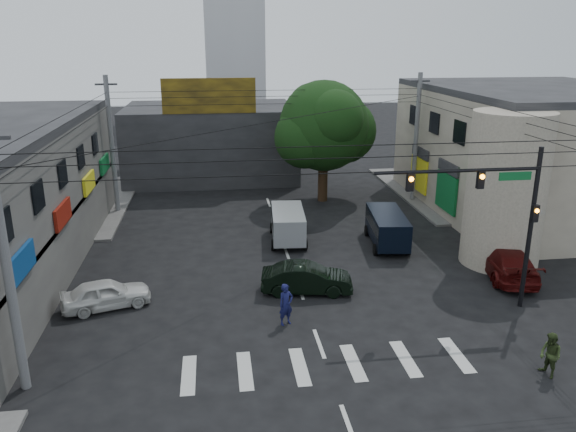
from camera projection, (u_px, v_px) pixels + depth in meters
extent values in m
plane|color=black|center=(307.00, 309.00, 24.82)|extent=(160.00, 160.00, 0.00)
cube|color=#514F4C|center=(13.00, 207.00, 39.53)|extent=(16.00, 16.00, 0.15)
cube|color=#514F4C|center=(495.00, 189.00, 44.07)|extent=(16.00, 16.00, 0.15)
cube|color=gray|center=(537.00, 153.00, 38.16)|extent=(14.00, 18.00, 8.00)
cylinder|color=gray|center=(506.00, 190.00, 28.78)|extent=(4.00, 4.00, 8.00)
cube|color=#232326|center=(211.00, 141.00, 47.97)|extent=(14.00, 10.00, 6.00)
cube|color=olive|center=(209.00, 96.00, 42.04)|extent=(7.00, 0.30, 2.60)
cylinder|color=black|center=(323.00, 171.00, 40.72)|extent=(0.70, 0.70, 4.40)
sphere|color=black|center=(324.00, 126.00, 39.72)|extent=(6.40, 6.40, 6.40)
cylinder|color=black|center=(530.00, 230.00, 23.98)|extent=(0.20, 0.20, 7.20)
cylinder|color=black|center=(458.00, 171.00, 22.72)|extent=(7.00, 0.14, 0.14)
cube|color=black|center=(480.00, 180.00, 22.97)|extent=(0.28, 0.22, 0.75)
cube|color=black|center=(410.00, 182.00, 22.59)|extent=(0.28, 0.22, 0.75)
sphere|color=orange|center=(482.00, 177.00, 22.79)|extent=(0.20, 0.20, 0.20)
sphere|color=orange|center=(411.00, 179.00, 22.42)|extent=(0.20, 0.20, 0.20)
cube|color=#0D5F2A|center=(515.00, 176.00, 23.13)|extent=(1.40, 0.06, 0.35)
cylinder|color=#59595B|center=(6.00, 263.00, 17.85)|extent=(0.32, 0.32, 9.20)
cylinder|color=#59595B|center=(112.00, 146.00, 37.22)|extent=(0.32, 0.32, 9.20)
cylinder|color=#59595B|center=(416.00, 139.00, 39.87)|extent=(0.32, 0.32, 9.20)
imported|color=black|center=(307.00, 278.00, 26.24)|extent=(2.69, 4.66, 1.40)
imported|color=silver|center=(106.00, 294.00, 24.76)|extent=(3.71, 4.70, 1.31)
imported|color=#420A09|center=(507.00, 262.00, 28.01)|extent=(4.13, 6.03, 1.51)
imported|color=#121441|center=(286.00, 304.00, 23.23)|extent=(0.99, 0.94, 1.80)
imported|color=#2A381A|center=(550.00, 355.00, 19.65)|extent=(1.07, 0.96, 1.66)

